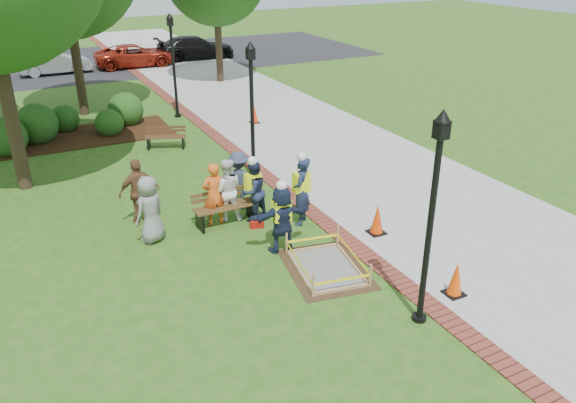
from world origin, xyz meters
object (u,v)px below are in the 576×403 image
hivis_worker_a (282,216)px  bench_near (226,214)px  lamp_near (432,206)px  hivis_worker_c (253,189)px  hivis_worker_b (301,189)px  cone_front (456,280)px  wet_concrete_pad (326,260)px

hivis_worker_a → bench_near: bearing=109.6°
lamp_near → hivis_worker_c: (-1.10, 5.53, -1.59)m
bench_near → lamp_near: size_ratio=0.39×
hivis_worker_b → cone_front: bearing=-74.0°
wet_concrete_pad → hivis_worker_a: 1.50m
bench_near → hivis_worker_a: (0.68, -1.92, 0.62)m
lamp_near → hivis_worker_c: size_ratio=2.38×
hivis_worker_c → cone_front: bearing=-66.1°
hivis_worker_a → cone_front: bearing=-54.8°
lamp_near → hivis_worker_a: size_ratio=2.35×
cone_front → hivis_worker_c: size_ratio=0.44×
wet_concrete_pad → cone_front: cone_front is taller
cone_front → hivis_worker_c: 5.69m
lamp_near → hivis_worker_b: 5.01m
hivis_worker_a → hivis_worker_c: bearing=87.7°
hivis_worker_a → hivis_worker_c: hivis_worker_a is taller
cone_front → hivis_worker_a: 4.15m
bench_near → lamp_near: bearing=-71.8°
wet_concrete_pad → hivis_worker_c: bearing=97.9°
wet_concrete_pad → lamp_near: bearing=-74.8°
bench_near → cone_front: bearing=-59.9°
cone_front → lamp_near: size_ratio=0.18×
hivis_worker_c → lamp_near: bearing=-78.8°
cone_front → hivis_worker_b: hivis_worker_b is taller
bench_near → hivis_worker_c: 0.98m
cone_front → hivis_worker_b: (-1.27, 4.43, 0.60)m
wet_concrete_pad → hivis_worker_c: 3.17m
hivis_worker_c → wet_concrete_pad: bearing=-82.1°
wet_concrete_pad → hivis_worker_b: bearing=75.5°
wet_concrete_pad → hivis_worker_c: hivis_worker_c is taller
lamp_near → wet_concrete_pad: bearing=105.2°
hivis_worker_b → hivis_worker_c: (-1.03, 0.75, -0.09)m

